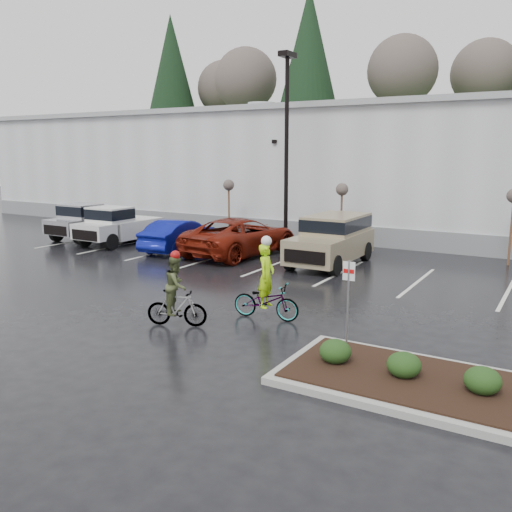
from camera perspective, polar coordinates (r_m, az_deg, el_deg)
The scene contains 19 objects.
ground at distance 14.88m, azimuth -4.69°, elevation -7.46°, with size 120.00×120.00×0.00m, color black.
warehouse at distance 34.49m, azimuth 17.04°, elevation 8.76°, with size 60.50×15.50×7.20m.
wooded_ridge at distance 57.11m, azimuth 22.59°, elevation 8.45°, with size 80.00×25.00×6.00m, color #20441C.
lamppost at distance 26.49m, azimuth 3.25°, elevation 13.10°, with size 0.50×1.00×9.22m.
sapling_west at distance 29.43m, azimuth -2.89°, elevation 7.13°, with size 0.60×0.60×3.20m.
sapling_mid at distance 26.42m, azimuth 9.04°, elevation 6.57°, with size 0.60×0.60×3.20m.
curb_island at distance 11.53m, azimuth 22.62°, elevation -13.55°, with size 8.00×3.00×0.15m, color gray.
mulch_bed at distance 11.49m, azimuth 22.65°, elevation -13.11°, with size 7.60×2.60×0.04m, color black.
shrub_a at distance 12.09m, azimuth 8.35°, elevation -9.90°, with size 0.70×0.70×0.52m, color black.
shrub_b at distance 11.65m, azimuth 15.31°, elevation -11.00°, with size 0.70×0.70×0.52m, color black.
shrub_c at distance 11.40m, azimuth 22.75°, elevation -12.00°, with size 0.70×0.70×0.52m, color black.
fire_lane_sign at distance 12.92m, azimuth 9.68°, elevation -3.94°, with size 0.30×0.05×2.20m.
pickup_silver at distance 30.93m, azimuth -16.70°, elevation 3.61°, with size 2.10×5.20×1.96m, color #A8A9B0, non-canonical shape.
pickup_white at distance 28.85m, azimuth -13.80°, elevation 3.26°, with size 2.10×5.20×1.96m, color silver, non-canonical shape.
car_blue at distance 26.15m, azimuth -8.03°, elevation 2.20°, with size 1.60×4.60×1.51m, color navy.
car_red at distance 24.87m, azimuth -1.63°, elevation 2.09°, with size 2.84×6.17×1.71m, color maroon.
suv_tan at distance 22.82m, azimuth 7.86°, elevation 1.63°, with size 2.20×5.10×2.06m, color gray, non-canonical shape.
cyclist_hivis at distance 15.35m, azimuth 1.08°, elevation -3.97°, with size 2.04×0.91×2.39m.
cyclist_olive at distance 14.86m, azimuth -8.36°, elevation -4.43°, with size 1.67×1.03×2.09m.
Camera 1 is at (8.20, -11.49, 4.70)m, focal length 38.00 mm.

